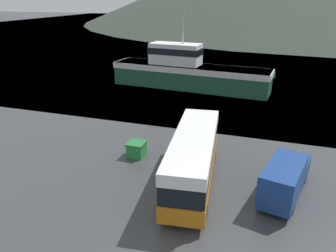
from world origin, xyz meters
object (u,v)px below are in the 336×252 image
(storage_bin, at_px, (137,149))
(tour_bus, at_px, (193,157))
(fishing_boat, at_px, (187,71))
(small_boat, at_px, (257,78))
(delivery_van, at_px, (285,177))

(storage_bin, bearing_deg, tour_bus, -25.77)
(tour_bus, distance_m, fishing_boat, 23.94)
(fishing_boat, xyz_separation_m, storage_bin, (1.58, -20.57, -1.63))
(tour_bus, xyz_separation_m, small_boat, (1.95, 29.59, -1.44))
(tour_bus, distance_m, delivery_van, 5.71)
(delivery_van, distance_m, small_boat, 29.47)
(fishing_boat, distance_m, storage_bin, 20.70)
(storage_bin, bearing_deg, small_boat, 75.55)
(delivery_van, bearing_deg, fishing_boat, 131.32)
(delivery_van, distance_m, fishing_boat, 25.78)
(delivery_van, height_order, storage_bin, delivery_van)
(tour_bus, distance_m, small_boat, 29.69)
(tour_bus, bearing_deg, fishing_boat, 99.06)
(delivery_van, distance_m, storage_bin, 10.93)
(fishing_boat, bearing_deg, delivery_van, 33.37)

